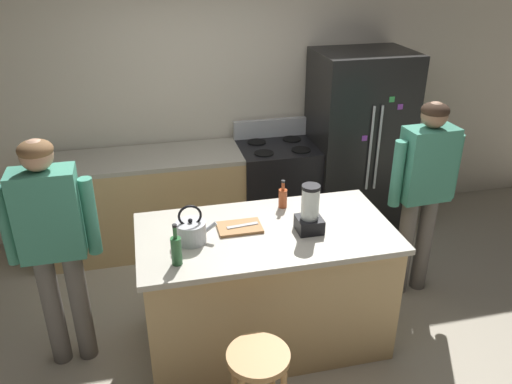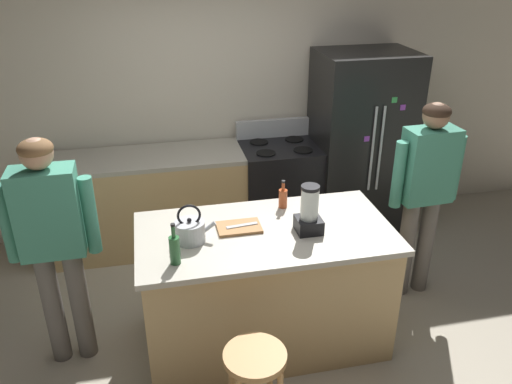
# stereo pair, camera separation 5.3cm
# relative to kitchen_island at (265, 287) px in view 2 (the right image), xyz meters

# --- Properties ---
(ground_plane) EXTENTS (14.00, 14.00, 0.00)m
(ground_plane) POSITION_rel_kitchen_island_xyz_m (0.00, 0.00, -0.47)
(ground_plane) COLOR #B2A893
(back_wall) EXTENTS (8.00, 0.10, 2.70)m
(back_wall) POSITION_rel_kitchen_island_xyz_m (0.00, 1.95, 0.88)
(back_wall) COLOR beige
(back_wall) RESTS_ON ground_plane
(kitchen_island) EXTENTS (1.75, 0.91, 0.94)m
(kitchen_island) POSITION_rel_kitchen_island_xyz_m (0.00, 0.00, 0.00)
(kitchen_island) COLOR tan
(kitchen_island) RESTS_ON ground_plane
(back_counter_run) EXTENTS (2.00, 0.64, 0.94)m
(back_counter_run) POSITION_rel_kitchen_island_xyz_m (-0.80, 1.55, -0.00)
(back_counter_run) COLOR tan
(back_counter_run) RESTS_ON ground_plane
(refrigerator) EXTENTS (0.90, 0.73, 1.81)m
(refrigerator) POSITION_rel_kitchen_island_xyz_m (1.31, 1.50, 0.43)
(refrigerator) COLOR black
(refrigerator) RESTS_ON ground_plane
(stove_range) EXTENTS (0.76, 0.65, 1.12)m
(stove_range) POSITION_rel_kitchen_island_xyz_m (0.51, 1.52, 0.01)
(stove_range) COLOR black
(stove_range) RESTS_ON ground_plane
(person_by_island_left) EXTENTS (0.59, 0.22, 1.68)m
(person_by_island_left) POSITION_rel_kitchen_island_xyz_m (-1.39, 0.13, 0.54)
(person_by_island_left) COLOR #66605B
(person_by_island_left) RESTS_ON ground_plane
(person_by_sink_right) EXTENTS (0.59, 0.24, 1.66)m
(person_by_sink_right) POSITION_rel_kitchen_island_xyz_m (1.37, 0.33, 0.53)
(person_by_sink_right) COLOR #66605B
(person_by_sink_right) RESTS_ON ground_plane
(bar_stool) EXTENTS (0.36, 0.36, 0.66)m
(bar_stool) POSITION_rel_kitchen_island_xyz_m (-0.25, -0.84, 0.04)
(bar_stool) COLOR #B7844C
(bar_stool) RESTS_ON ground_plane
(blender_appliance) EXTENTS (0.17, 0.17, 0.34)m
(blender_appliance) POSITION_rel_kitchen_island_xyz_m (0.28, -0.07, 0.61)
(blender_appliance) COLOR black
(blender_appliance) RESTS_ON kitchen_island
(bottle_olive_oil) EXTENTS (0.07, 0.07, 0.28)m
(bottle_olive_oil) POSITION_rel_kitchen_island_xyz_m (-0.63, -0.27, 0.57)
(bottle_olive_oil) COLOR #2D6638
(bottle_olive_oil) RESTS_ON kitchen_island
(bottle_cooking_sauce) EXTENTS (0.06, 0.06, 0.22)m
(bottle_cooking_sauce) POSITION_rel_kitchen_island_xyz_m (0.21, 0.31, 0.55)
(bottle_cooking_sauce) COLOR #B24C26
(bottle_cooking_sauce) RESTS_ON kitchen_island
(tea_kettle) EXTENTS (0.28, 0.20, 0.27)m
(tea_kettle) POSITION_rel_kitchen_island_xyz_m (-0.51, -0.02, 0.55)
(tea_kettle) COLOR #B7BABF
(tea_kettle) RESTS_ON kitchen_island
(cutting_board) EXTENTS (0.30, 0.20, 0.02)m
(cutting_board) POSITION_rel_kitchen_island_xyz_m (-0.17, 0.07, 0.48)
(cutting_board) COLOR #9E6B3D
(cutting_board) RESTS_ON kitchen_island
(chef_knife) EXTENTS (0.22, 0.05, 0.01)m
(chef_knife) POSITION_rel_kitchen_island_xyz_m (-0.15, 0.07, 0.49)
(chef_knife) COLOR #B7BABF
(chef_knife) RESTS_ON cutting_board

